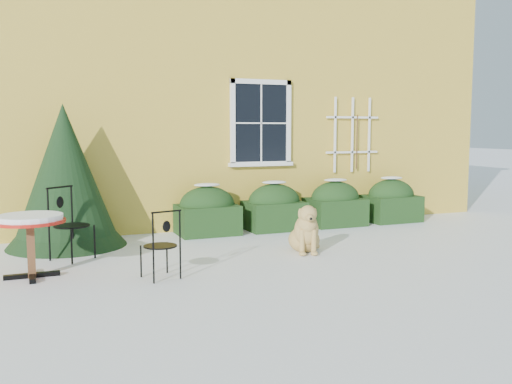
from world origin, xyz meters
name	(u,v)px	position (x,y,z in m)	size (l,w,h in m)	color
ground	(283,264)	(0.00, 0.00, 0.00)	(80.00, 80.00, 0.00)	white
house	(164,74)	(0.00, 7.00, 3.22)	(12.40, 8.40, 6.40)	yellow
hedge_row	(305,206)	(1.65, 2.55, 0.40)	(4.95, 0.80, 0.91)	black
evergreen_shrub	(66,189)	(-2.68, 2.41, 0.91)	(1.87, 1.87, 2.26)	black
bistro_table	(30,225)	(-3.24, 0.51, 0.66)	(0.86, 0.86, 0.80)	black
patio_chair_near	(162,244)	(-1.74, -0.16, 0.44)	(0.47, 0.46, 0.87)	black
patio_chair_far	(69,223)	(-2.71, 1.41, 0.52)	(0.65, 0.65, 1.04)	black
dog	(306,233)	(0.61, 0.52, 0.31)	(0.60, 0.81, 0.76)	tan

